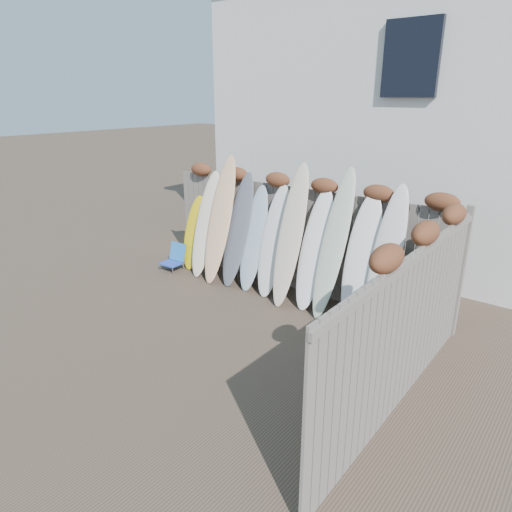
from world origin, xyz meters
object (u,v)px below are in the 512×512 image
Objects in this scene: wooden_crate at (389,347)px; surfboard_0 at (194,233)px; lattice_panel at (419,314)px; beach_chair at (175,258)px.

wooden_crate is 5.13m from surfboard_0.
lattice_panel is 5.31m from surfboard_0.
wooden_crate is at bearing -9.32° from beach_chair.
lattice_panel is 1.04× the size of surfboard_0.
lattice_panel is (5.48, -0.58, 0.58)m from beach_chair.
surfboard_0 is (-5.22, 0.96, -0.06)m from lattice_panel.
beach_chair is 0.35× the size of surfboard_0.
lattice_panel reaches higher than surfboard_0.
surfboard_0 is (0.26, 0.37, 0.52)m from beach_chair.
wooden_crate is (5.22, -0.86, 0.11)m from beach_chair.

